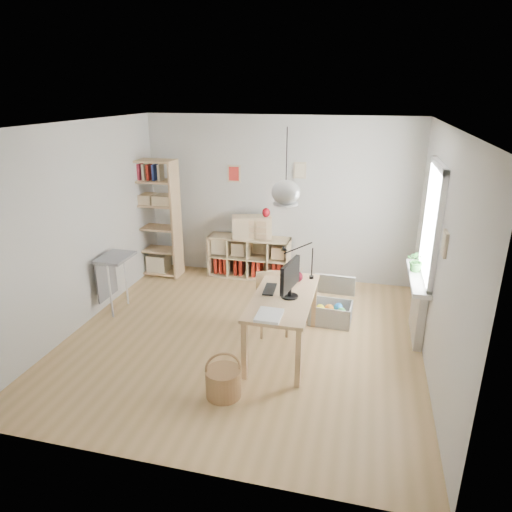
% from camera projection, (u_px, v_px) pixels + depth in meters
% --- Properties ---
extents(ground, '(4.50, 4.50, 0.00)m').
position_uv_depth(ground, '(243.00, 338.00, 5.98)').
color(ground, tan).
rests_on(ground, ground).
extents(room_shell, '(4.50, 4.50, 4.50)m').
position_uv_depth(room_shell, '(286.00, 192.00, 5.03)').
color(room_shell, silver).
rests_on(room_shell, ground).
extents(window_unit, '(0.07, 1.16, 1.46)m').
position_uv_depth(window_unit, '(433.00, 223.00, 5.49)').
color(window_unit, white).
rests_on(window_unit, ground).
extents(radiator, '(0.10, 0.80, 0.80)m').
position_uv_depth(radiator, '(418.00, 309.00, 5.90)').
color(radiator, silver).
rests_on(radiator, ground).
extents(windowsill, '(0.22, 1.20, 0.06)m').
position_uv_depth(windowsill, '(418.00, 278.00, 5.76)').
color(windowsill, white).
rests_on(windowsill, radiator).
extents(desk, '(0.70, 1.50, 0.75)m').
position_uv_depth(desk, '(283.00, 302.00, 5.49)').
color(desk, tan).
rests_on(desk, ground).
extents(cube_shelf, '(1.40, 0.38, 0.72)m').
position_uv_depth(cube_shelf, '(248.00, 260.00, 7.88)').
color(cube_shelf, '#CFAF88').
rests_on(cube_shelf, ground).
extents(tall_bookshelf, '(0.80, 0.38, 2.00)m').
position_uv_depth(tall_bookshelf, '(155.00, 214.00, 7.70)').
color(tall_bookshelf, tan).
rests_on(tall_bookshelf, ground).
extents(side_table, '(0.40, 0.55, 0.85)m').
position_uv_depth(side_table, '(112.00, 268.00, 6.53)').
color(side_table, gray).
rests_on(side_table, ground).
extents(chair, '(0.51, 0.51, 0.80)m').
position_uv_depth(chair, '(272.00, 299.00, 6.04)').
color(chair, gray).
rests_on(chair, ground).
extents(wicker_basket, '(0.38, 0.38, 0.52)m').
position_uv_depth(wicker_basket, '(223.00, 382.00, 4.81)').
color(wicker_basket, '#926342').
rests_on(wicker_basket, ground).
extents(storage_chest, '(0.60, 0.67, 0.61)m').
position_uv_depth(storage_chest, '(332.00, 308.00, 6.37)').
color(storage_chest, silver).
rests_on(storage_chest, ground).
extents(monitor, '(0.21, 0.51, 0.45)m').
position_uv_depth(monitor, '(290.00, 277.00, 5.33)').
color(monitor, black).
rests_on(monitor, desk).
extents(keyboard, '(0.15, 0.36, 0.02)m').
position_uv_depth(keyboard, '(270.00, 289.00, 5.60)').
color(keyboard, black).
rests_on(keyboard, desk).
extents(task_lamp, '(0.42, 0.16, 0.45)m').
position_uv_depth(task_lamp, '(296.00, 257.00, 5.83)').
color(task_lamp, black).
rests_on(task_lamp, desk).
extents(yarn_ball, '(0.14, 0.14, 0.14)m').
position_uv_depth(yarn_ball, '(297.00, 277.00, 5.81)').
color(yarn_ball, '#510A13').
rests_on(yarn_ball, desk).
extents(paper_tray, '(0.27, 0.34, 0.03)m').
position_uv_depth(paper_tray, '(269.00, 315.00, 4.93)').
color(paper_tray, white).
rests_on(paper_tray, desk).
extents(drawer_chest, '(0.71, 0.47, 0.37)m').
position_uv_depth(drawer_chest, '(252.00, 227.00, 7.62)').
color(drawer_chest, '#CFAF88').
rests_on(drawer_chest, cube_shelf).
extents(red_vase, '(0.13, 0.13, 0.16)m').
position_uv_depth(red_vase, '(266.00, 213.00, 7.47)').
color(red_vase, maroon).
rests_on(red_vase, drawer_chest).
extents(potted_plant, '(0.27, 0.23, 0.29)m').
position_uv_depth(potted_plant, '(417.00, 261.00, 5.84)').
color(potted_plant, '#286726').
rests_on(potted_plant, windowsill).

